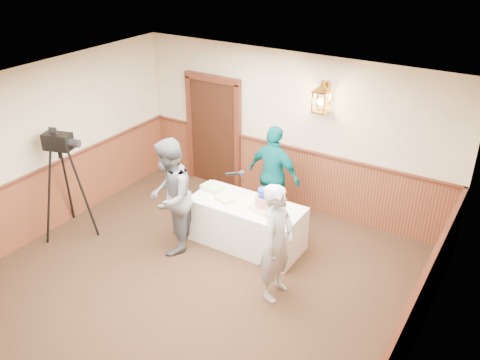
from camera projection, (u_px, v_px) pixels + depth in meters
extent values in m
plane|color=#301F12|center=(169.00, 309.00, 6.87)|extent=(7.00, 7.00, 0.00)
cube|color=#C3B292|center=(291.00, 132.00, 8.88)|extent=(6.00, 0.02, 2.80)
cube|color=#C3B292|center=(7.00, 166.00, 7.64)|extent=(0.02, 7.00, 2.80)
cube|color=#C3B292|center=(406.00, 309.00, 4.82)|extent=(0.02, 7.00, 2.80)
cube|color=white|center=(153.00, 113.00, 5.59)|extent=(6.00, 7.00, 0.02)
cube|color=#582919|center=(288.00, 175.00, 9.25)|extent=(5.98, 0.04, 1.10)
cube|color=#582919|center=(19.00, 214.00, 8.02)|extent=(0.04, 6.98, 1.10)
cube|color=#492013|center=(289.00, 147.00, 8.98)|extent=(5.98, 0.07, 0.04)
cube|color=black|center=(214.00, 133.00, 9.75)|extent=(1.00, 0.06, 2.10)
cube|color=white|center=(247.00, 224.00, 8.10)|extent=(1.80, 0.80, 0.75)
cube|color=beige|center=(264.00, 207.00, 7.75)|extent=(0.44, 0.44, 0.07)
cylinder|color=red|center=(264.00, 201.00, 7.70)|extent=(0.27, 0.27, 0.16)
cylinder|color=#22369B|center=(264.00, 193.00, 7.63)|extent=(0.19, 0.19, 0.13)
cube|color=#FFE798|center=(225.00, 198.00, 8.01)|extent=(0.35, 0.31, 0.06)
cube|color=#B6E19F|center=(213.00, 187.00, 8.33)|extent=(0.37, 0.31, 0.08)
imported|color=#5B5C64|center=(170.00, 197.00, 7.74)|extent=(1.02, 1.12, 1.86)
cylinder|color=black|center=(233.00, 174.00, 7.29)|extent=(0.23, 0.10, 0.09)
sphere|color=black|center=(242.00, 173.00, 7.24)|extent=(0.08, 0.08, 0.08)
imported|color=#A1A2A7|center=(277.00, 242.00, 6.78)|extent=(0.43, 0.64, 1.72)
imported|color=#055C60|center=(274.00, 175.00, 8.55)|extent=(1.07, 0.57, 1.74)
cube|color=black|center=(58.00, 141.00, 7.84)|extent=(0.49, 0.36, 0.26)
cylinder|color=black|center=(74.00, 143.00, 7.78)|extent=(0.20, 0.18, 0.13)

